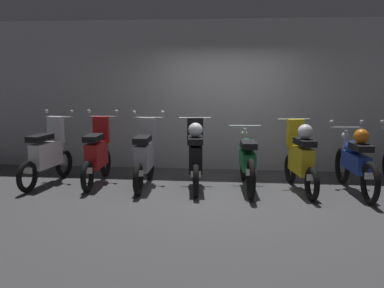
{
  "coord_description": "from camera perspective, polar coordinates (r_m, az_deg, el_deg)",
  "views": [
    {
      "loc": [
        0.26,
        -7.12,
        1.93
      ],
      "look_at": [
        -0.51,
        0.29,
        0.75
      ],
      "focal_mm": 41.1,
      "sensor_mm": 36.0,
      "label": 1
    }
  ],
  "objects": [
    {
      "name": "motorbike_slot_2",
      "position": [
        7.64,
        -6.15,
        -1.62
      ],
      "size": [
        0.59,
        1.68,
        1.29
      ],
      "color": "black",
      "rests_on": "ground"
    },
    {
      "name": "ground_plane",
      "position": [
        7.38,
        3.71,
        -6.17
      ],
      "size": [
        80.0,
        80.0,
        0.0
      ],
      "primitive_type": "plane",
      "color": "#424244"
    },
    {
      "name": "motorbike_slot_0",
      "position": [
        8.19,
        -18.24,
        -1.31
      ],
      "size": [
        0.58,
        1.67,
        1.29
      ],
      "color": "black",
      "rests_on": "ground"
    },
    {
      "name": "motorbike_slot_5",
      "position": [
        7.51,
        13.91,
        -1.73
      ],
      "size": [
        0.56,
        1.67,
        1.18
      ],
      "color": "black",
      "rests_on": "ground"
    },
    {
      "name": "motorbike_slot_6",
      "position": [
        7.68,
        20.46,
        -2.09
      ],
      "size": [
        0.59,
        1.95,
        1.15
      ],
      "color": "black",
      "rests_on": "ground"
    },
    {
      "name": "back_wall",
      "position": [
        9.03,
        4.28,
        6.28
      ],
      "size": [
        16.0,
        0.3,
        3.01
      ],
      "primitive_type": "cube",
      "color": "#ADADB2",
      "rests_on": "ground"
    },
    {
      "name": "motorbike_slot_4",
      "position": [
        7.52,
        7.17,
        -2.11
      ],
      "size": [
        0.56,
        1.95,
        1.03
      ],
      "color": "black",
      "rests_on": "ground"
    },
    {
      "name": "motorbike_slot_1",
      "position": [
        7.97,
        -12.2,
        -1.33
      ],
      "size": [
        0.59,
        1.68,
        1.29
      ],
      "color": "black",
      "rests_on": "ground"
    },
    {
      "name": "motorbike_slot_3",
      "position": [
        7.51,
        0.44,
        -1.47
      ],
      "size": [
        0.56,
        1.68,
        1.18
      ],
      "color": "black",
      "rests_on": "ground"
    }
  ]
}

